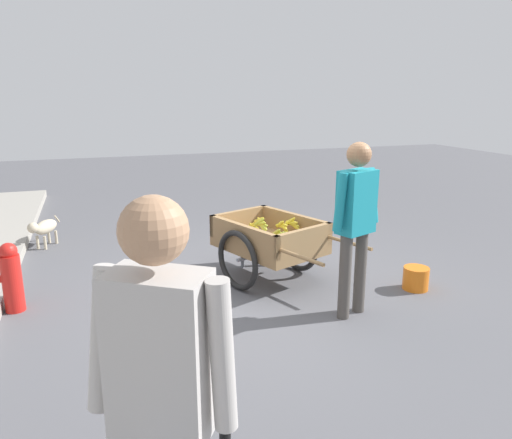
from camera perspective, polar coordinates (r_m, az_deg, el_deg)
The scene contains 8 objects.
ground_plane at distance 5.00m, azimuth -1.11°, elevation -8.84°, with size 24.00×24.00×0.00m, color #56565B.
fruit_cart at distance 5.24m, azimuth 1.67°, elevation -2.64°, with size 1.81×1.30×0.70m.
vendor_person at distance 4.34m, azimuth 11.74°, elevation 0.53°, with size 0.31×0.55×1.60m.
cyclist_person at distance 1.78m, azimuth -11.05°, elevation -18.76°, with size 0.36×0.49×1.69m.
dog at distance 6.99m, azimuth -23.82°, elevation -0.89°, with size 0.61×0.38×0.40m.
fire_hydrant at distance 5.07m, azimuth -26.99°, elevation -6.13°, with size 0.25×0.25×0.67m.
plastic_bucket at distance 5.35m, azimuth 18.40°, elevation -6.62°, with size 0.27×0.27×0.24m, color orange.
apple_crate at distance 3.92m, azimuth -10.50°, elevation -14.01°, with size 0.44×0.32×0.32m.
Camera 1 is at (-4.37, 1.40, 1.99)m, focal length 33.77 mm.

